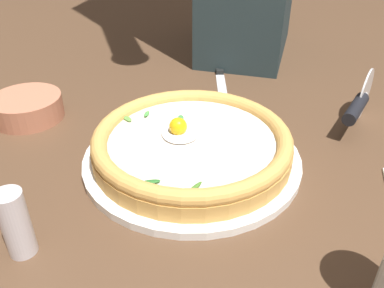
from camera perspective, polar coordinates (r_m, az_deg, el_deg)
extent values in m
cube|color=#523826|center=(0.65, 1.33, -2.08)|extent=(2.40, 2.40, 0.03)
cylinder|color=white|center=(0.62, 0.00, -2.02)|extent=(0.33, 0.33, 0.01)
cylinder|color=gold|center=(0.61, 0.00, -0.61)|extent=(0.29, 0.29, 0.02)
torus|color=#D69F4E|center=(0.60, 0.00, 0.84)|extent=(0.29, 0.29, 0.02)
cylinder|color=#EFE3D1|center=(0.60, 0.00, 0.52)|extent=(0.25, 0.25, 0.00)
ellipsoid|color=white|center=(0.61, -1.58, 1.66)|extent=(0.07, 0.06, 0.01)
sphere|color=yellow|center=(0.60, -1.95, 2.45)|extent=(0.03, 0.03, 0.03)
ellipsoid|color=#3E8F47|center=(0.65, -1.61, 3.56)|extent=(0.02, 0.01, 0.01)
ellipsoid|color=#5B9040|center=(0.65, -8.98, 3.52)|extent=(0.02, 0.02, 0.01)
ellipsoid|color=#4A9E47|center=(0.66, -6.32, 4.22)|extent=(0.02, 0.01, 0.01)
ellipsoid|color=#2B6D2A|center=(0.52, -5.79, -5.25)|extent=(0.02, 0.03, 0.00)
ellipsoid|color=#437728|center=(0.50, 0.01, -6.14)|extent=(0.03, 0.02, 0.01)
cylinder|color=#B97053|center=(0.78, -21.96, 4.75)|extent=(0.12, 0.12, 0.04)
cylinder|color=silver|center=(0.78, 22.97, 6.47)|extent=(0.08, 0.04, 0.09)
cylinder|color=silver|center=(0.77, 22.81, 6.20)|extent=(0.02, 0.02, 0.01)
cylinder|color=black|center=(0.72, 21.85, 4.60)|extent=(0.09, 0.06, 0.02)
cube|color=silver|center=(0.85, 4.18, 7.89)|extent=(0.13, 0.03, 0.00)
cube|color=black|center=(0.94, 3.77, 10.75)|extent=(0.08, 0.02, 0.01)
cylinder|color=silver|center=(0.50, -23.35, -10.15)|extent=(0.03, 0.03, 0.09)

